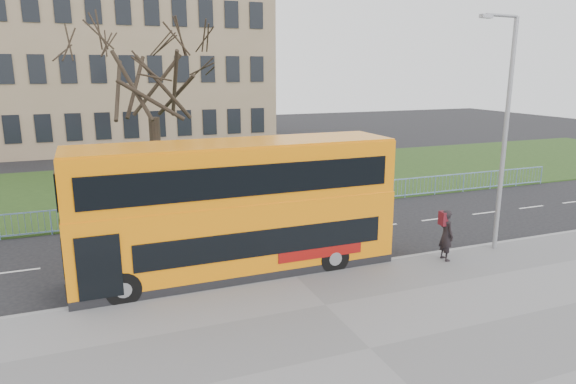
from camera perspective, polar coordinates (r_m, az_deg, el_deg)
name	(u,v)px	position (r m, az deg, el deg)	size (l,w,h in m)	color
ground	(278,262)	(19.28, -1.15, -7.76)	(120.00, 120.00, 0.00)	black
pavement	(370,350)	(13.73, 9.08, -16.97)	(80.00, 10.50, 0.12)	slate
kerb	(293,275)	(17.91, 0.58, -9.22)	(80.00, 0.20, 0.14)	gray
grass_verge	(199,183)	(32.53, -9.89, 0.95)	(80.00, 15.40, 0.08)	#223C15
guard_railing	(231,205)	(25.11, -6.37, -1.45)	(40.00, 0.12, 1.10)	#749ACF
bare_tree	(153,100)	(27.10, -14.79, 9.86)	(7.56, 7.56, 10.79)	black
civic_building	(96,69)	(51.89, -20.56, 12.67)	(30.00, 15.00, 14.00)	#867155
yellow_bus	(236,206)	(17.56, -5.79, -1.53)	(10.95, 2.69, 4.58)	orange
pedestrian	(446,235)	(19.72, 17.18, -4.59)	(0.69, 0.45, 1.90)	black
street_lamp	(504,126)	(20.82, 22.87, 6.72)	(1.85, 0.37, 8.74)	gray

